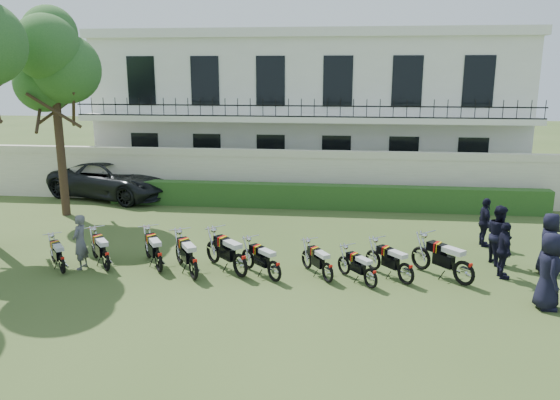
{
  "coord_description": "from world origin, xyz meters",
  "views": [
    {
      "loc": [
        1.86,
        -14.73,
        5.59
      ],
      "look_at": [
        -0.19,
        2.56,
        1.43
      ],
      "focal_mm": 35.0,
      "sensor_mm": 36.0,
      "label": 1
    }
  ],
  "objects_px": {
    "motorcycle_4": "(240,260)",
    "officer_0": "(549,271)",
    "motorcycle_8": "(406,268)",
    "inspector": "(80,242)",
    "officer_5": "(485,222)",
    "officer_4": "(499,235)",
    "motorcycle_1": "(106,256)",
    "officer_2": "(504,250)",
    "suv": "(114,179)",
    "officer_3": "(549,243)",
    "motorcycle_3": "(193,263)",
    "motorcycle_5": "(274,266)",
    "motorcycle_6": "(328,268)",
    "motorcycle_7": "(371,274)",
    "motorcycle_9": "(464,267)",
    "motorcycle_0": "(62,260)",
    "tree_west_near": "(53,62)",
    "motorcycle_2": "(159,256)"
  },
  "relations": [
    {
      "from": "motorcycle_4",
      "to": "officer_0",
      "type": "relative_size",
      "value": 0.84
    },
    {
      "from": "motorcycle_8",
      "to": "inspector",
      "type": "bearing_deg",
      "value": 139.17
    },
    {
      "from": "officer_5",
      "to": "officer_4",
      "type": "bearing_deg",
      "value": 177.48
    },
    {
      "from": "motorcycle_1",
      "to": "officer_0",
      "type": "xyz_separation_m",
      "value": [
        11.52,
        -1.07,
        0.47
      ]
    },
    {
      "from": "motorcycle_4",
      "to": "officer_4",
      "type": "xyz_separation_m",
      "value": [
        7.33,
        2.08,
        0.35
      ]
    },
    {
      "from": "motorcycle_8",
      "to": "officer_2",
      "type": "xyz_separation_m",
      "value": [
        2.69,
        0.85,
        0.32
      ]
    },
    {
      "from": "suv",
      "to": "officer_3",
      "type": "bearing_deg",
      "value": -97.51
    },
    {
      "from": "motorcycle_3",
      "to": "officer_3",
      "type": "bearing_deg",
      "value": -22.1
    },
    {
      "from": "officer_0",
      "to": "officer_4",
      "type": "relative_size",
      "value": 1.07
    },
    {
      "from": "motorcycle_5",
      "to": "motorcycle_6",
      "type": "bearing_deg",
      "value": -39.82
    },
    {
      "from": "motorcycle_7",
      "to": "motorcycle_8",
      "type": "height_order",
      "value": "motorcycle_8"
    },
    {
      "from": "motorcycle_3",
      "to": "motorcycle_4",
      "type": "bearing_deg",
      "value": -17.12
    },
    {
      "from": "motorcycle_9",
      "to": "motorcycle_7",
      "type": "bearing_deg",
      "value": 148.81
    },
    {
      "from": "motorcycle_1",
      "to": "officer_2",
      "type": "distance_m",
      "value": 11.06
    },
    {
      "from": "motorcycle_0",
      "to": "motorcycle_4",
      "type": "distance_m",
      "value": 5.02
    },
    {
      "from": "motorcycle_7",
      "to": "officer_0",
      "type": "distance_m",
      "value": 4.22
    },
    {
      "from": "officer_4",
      "to": "motorcycle_5",
      "type": "bearing_deg",
      "value": 97.54
    },
    {
      "from": "suv",
      "to": "inspector",
      "type": "distance_m",
      "value": 9.18
    },
    {
      "from": "motorcycle_8",
      "to": "motorcycle_9",
      "type": "relative_size",
      "value": 0.91
    },
    {
      "from": "motorcycle_0",
      "to": "tree_west_near",
      "type": "bearing_deg",
      "value": 76.31
    },
    {
      "from": "motorcycle_8",
      "to": "motorcycle_1",
      "type": "bearing_deg",
      "value": 140.24
    },
    {
      "from": "motorcycle_8",
      "to": "officer_4",
      "type": "xyz_separation_m",
      "value": [
        2.87,
        2.07,
        0.41
      ]
    },
    {
      "from": "motorcycle_8",
      "to": "officer_3",
      "type": "bearing_deg",
      "value": -20.83
    },
    {
      "from": "motorcycle_8",
      "to": "officer_3",
      "type": "distance_m",
      "value": 4.27
    },
    {
      "from": "motorcycle_0",
      "to": "motorcycle_9",
      "type": "distance_m",
      "value": 10.99
    },
    {
      "from": "motorcycle_5",
      "to": "officer_4",
      "type": "xyz_separation_m",
      "value": [
        6.36,
        2.28,
        0.42
      ]
    },
    {
      "from": "motorcycle_2",
      "to": "officer_0",
      "type": "xyz_separation_m",
      "value": [
        10.01,
        -1.15,
        0.45
      ]
    },
    {
      "from": "motorcycle_2",
      "to": "officer_5",
      "type": "height_order",
      "value": "officer_5"
    },
    {
      "from": "motorcycle_3",
      "to": "officer_0",
      "type": "bearing_deg",
      "value": -36.7
    },
    {
      "from": "motorcycle_4",
      "to": "officer_5",
      "type": "height_order",
      "value": "officer_5"
    },
    {
      "from": "inspector",
      "to": "officer_4",
      "type": "bearing_deg",
      "value": 100.11
    },
    {
      "from": "officer_3",
      "to": "suv",
      "type": "bearing_deg",
      "value": 64.42
    },
    {
      "from": "motorcycle_0",
      "to": "officer_0",
      "type": "bearing_deg",
      "value": -43.56
    },
    {
      "from": "inspector",
      "to": "officer_5",
      "type": "distance_m",
      "value": 12.51
    },
    {
      "from": "motorcycle_2",
      "to": "inspector",
      "type": "bearing_deg",
      "value": 145.29
    },
    {
      "from": "motorcycle_8",
      "to": "officer_0",
      "type": "bearing_deg",
      "value": -57.93
    },
    {
      "from": "motorcycle_8",
      "to": "inspector",
      "type": "xyz_separation_m",
      "value": [
        -9.15,
        0.19,
        0.33
      ]
    },
    {
      "from": "motorcycle_7",
      "to": "motorcycle_0",
      "type": "bearing_deg",
      "value": 142.4
    },
    {
      "from": "tree_west_near",
      "to": "officer_2",
      "type": "distance_m",
      "value": 16.81
    },
    {
      "from": "motorcycle_9",
      "to": "officer_5",
      "type": "height_order",
      "value": "officer_5"
    },
    {
      "from": "motorcycle_2",
      "to": "suv",
      "type": "relative_size",
      "value": 0.29
    },
    {
      "from": "tree_west_near",
      "to": "motorcycle_6",
      "type": "distance_m",
      "value": 13.2
    },
    {
      "from": "officer_4",
      "to": "motorcycle_8",
      "type": "bearing_deg",
      "value": 113.58
    },
    {
      "from": "motorcycle_6",
      "to": "motorcycle_8",
      "type": "relative_size",
      "value": 1.0
    },
    {
      "from": "motorcycle_4",
      "to": "officer_4",
      "type": "height_order",
      "value": "officer_4"
    },
    {
      "from": "suv",
      "to": "motorcycle_7",
      "type": "bearing_deg",
      "value": -112.42
    },
    {
      "from": "officer_0",
      "to": "officer_5",
      "type": "xyz_separation_m",
      "value": [
        -0.33,
        4.74,
        -0.14
      ]
    },
    {
      "from": "motorcycle_2",
      "to": "officer_5",
      "type": "xyz_separation_m",
      "value": [
        9.67,
        3.59,
        0.31
      ]
    },
    {
      "from": "motorcycle_2",
      "to": "officer_5",
      "type": "bearing_deg",
      "value": -12.03
    },
    {
      "from": "officer_2",
      "to": "motorcycle_6",
      "type": "bearing_deg",
      "value": 99.11
    }
  ]
}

